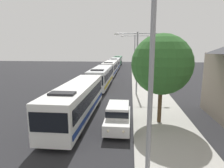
{
  "coord_description": "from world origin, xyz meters",
  "views": [
    {
      "loc": [
        3.3,
        -3.74,
        6.2
      ],
      "look_at": [
        1.23,
        17.22,
        2.13
      ],
      "focal_mm": 30.37,
      "sensor_mm": 36.0,
      "label": 1
    }
  ],
  "objects": [
    {
      "name": "bus_lead",
      "position": [
        -1.3,
        11.87,
        1.69
      ],
      "size": [
        2.58,
        11.82,
        3.21
      ],
      "color": "silver",
      "rests_on": "ground_plane"
    },
    {
      "name": "streetlamp_mid",
      "position": [
        4.1,
        20.72,
        5.04
      ],
      "size": [
        5.8,
        0.28,
        7.96
      ],
      "color": "gray",
      "rests_on": "sidewalk"
    },
    {
      "name": "white_suv",
      "position": [
        2.4,
        10.15,
        1.03
      ],
      "size": [
        1.86,
        4.64,
        1.9
      ],
      "color": "white",
      "rests_on": "ground_plane"
    },
    {
      "name": "bus_second_in_line",
      "position": [
        -1.3,
        25.37,
        1.69
      ],
      "size": [
        2.58,
        11.18,
        3.21
      ],
      "color": "silver",
      "rests_on": "ground_plane"
    },
    {
      "name": "roadside_tree",
      "position": [
        5.72,
        11.4,
        4.9
      ],
      "size": [
        4.77,
        4.77,
        7.14
      ],
      "color": "#4C3823",
      "rests_on": "sidewalk"
    },
    {
      "name": "bus_fourth_in_line",
      "position": [
        -1.3,
        51.64,
        1.69
      ],
      "size": [
        2.58,
        11.58,
        3.21
      ],
      "color": "silver",
      "rests_on": "ground_plane"
    },
    {
      "name": "bus_rear",
      "position": [
        -1.3,
        64.34,
        1.69
      ],
      "size": [
        2.58,
        11.32,
        3.21
      ],
      "color": "#33724C",
      "rests_on": "ground_plane"
    },
    {
      "name": "bus_middle",
      "position": [
        -1.3,
        38.5,
        1.69
      ],
      "size": [
        2.58,
        10.94,
        3.21
      ],
      "color": "silver",
      "rests_on": "ground_plane"
    },
    {
      "name": "streetlamp_far",
      "position": [
        4.1,
        37.8,
        5.43
      ],
      "size": [
        5.96,
        0.28,
        8.67
      ],
      "color": "gray",
      "rests_on": "sidewalk"
    },
    {
      "name": "streetlamp_near",
      "position": [
        4.1,
        3.63,
        5.4
      ],
      "size": [
        6.46,
        0.28,
        8.55
      ],
      "color": "gray",
      "rests_on": "sidewalk"
    }
  ]
}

